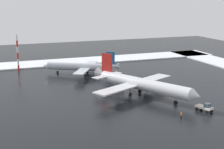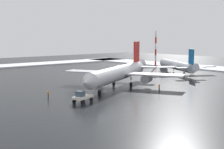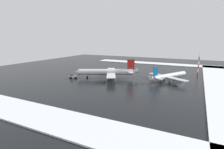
{
  "view_description": "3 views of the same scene",
  "coord_description": "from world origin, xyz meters",
  "px_view_note": "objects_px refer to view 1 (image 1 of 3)",
  "views": [
    {
      "loc": [
        34.76,
        103.17,
        30.16
      ],
      "look_at": [
        -4.16,
        0.37,
        4.83
      ],
      "focal_mm": 55.0,
      "sensor_mm": 36.0,
      "label": 1
    },
    {
      "loc": [
        -73.6,
        71.36,
        13.57
      ],
      "look_at": [
        -1.85,
        7.35,
        2.45
      ],
      "focal_mm": 55.0,
      "sensor_mm": 36.0,
      "label": 2
    },
    {
      "loc": [
        -103.0,
        -37.8,
        24.19
      ],
      "look_at": [
        -9.0,
        8.58,
        2.46
      ],
      "focal_mm": 28.0,
      "sensor_mm": 36.0,
      "label": 3
    }
  ],
  "objects_px": {
    "pushback_tug": "(205,107)",
    "ground_crew_near_tug": "(165,87)",
    "antenna_mast": "(18,53)",
    "airplane_foreground_jet": "(82,67)",
    "ground_crew_mid_apron": "(181,115)",
    "airplane_far_rear": "(141,84)"
  },
  "relations": [
    {
      "from": "ground_crew_near_tug",
      "to": "antenna_mast",
      "type": "distance_m",
      "value": 62.97
    },
    {
      "from": "ground_crew_near_tug",
      "to": "antenna_mast",
      "type": "xyz_separation_m",
      "value": [
        41.82,
        -46.61,
        6.6
      ]
    },
    {
      "from": "airplane_foreground_jet",
      "to": "antenna_mast",
      "type": "height_order",
      "value": "antenna_mast"
    },
    {
      "from": "airplane_far_rear",
      "to": "antenna_mast",
      "type": "relative_size",
      "value": 2.42
    },
    {
      "from": "airplane_foreground_jet",
      "to": "pushback_tug",
      "type": "bearing_deg",
      "value": 139.04
    },
    {
      "from": "ground_crew_mid_apron",
      "to": "ground_crew_near_tug",
      "type": "xyz_separation_m",
      "value": [
        -9.59,
        -25.22,
        0.0
      ]
    },
    {
      "from": "airplane_far_rear",
      "to": "antenna_mast",
      "type": "height_order",
      "value": "antenna_mast"
    },
    {
      "from": "pushback_tug",
      "to": "airplane_foreground_jet",
      "type": "bearing_deg",
      "value": 179.63
    },
    {
      "from": "pushback_tug",
      "to": "antenna_mast",
      "type": "relative_size",
      "value": 0.33
    },
    {
      "from": "airplane_far_rear",
      "to": "antenna_mast",
      "type": "distance_m",
      "value": 59.3
    },
    {
      "from": "ground_crew_near_tug",
      "to": "antenna_mast",
      "type": "relative_size",
      "value": 0.11
    },
    {
      "from": "airplane_far_rear",
      "to": "ground_crew_mid_apron",
      "type": "relative_size",
      "value": 21.38
    },
    {
      "from": "pushback_tug",
      "to": "ground_crew_near_tug",
      "type": "bearing_deg",
      "value": 159.1
    },
    {
      "from": "airplane_far_rear",
      "to": "ground_crew_near_tug",
      "type": "bearing_deg",
      "value": 82.52
    },
    {
      "from": "pushback_tug",
      "to": "ground_crew_near_tug",
      "type": "relative_size",
      "value": 2.96
    },
    {
      "from": "ground_crew_near_tug",
      "to": "airplane_foreground_jet",
      "type": "bearing_deg",
      "value": 42.3
    },
    {
      "from": "airplane_far_rear",
      "to": "ground_crew_mid_apron",
      "type": "bearing_deg",
      "value": -24.11
    },
    {
      "from": "ground_crew_near_tug",
      "to": "ground_crew_mid_apron",
      "type": "bearing_deg",
      "value": 170.4
    },
    {
      "from": "pushback_tug",
      "to": "ground_crew_near_tug",
      "type": "xyz_separation_m",
      "value": [
        -0.72,
        -22.76,
        -0.31
      ]
    },
    {
      "from": "airplane_foreground_jet",
      "to": "antenna_mast",
      "type": "relative_size",
      "value": 1.85
    },
    {
      "from": "ground_crew_near_tug",
      "to": "antenna_mast",
      "type": "height_order",
      "value": "antenna_mast"
    },
    {
      "from": "airplane_foreground_jet",
      "to": "pushback_tug",
      "type": "xyz_separation_m",
      "value": [
        -18.52,
        54.67,
        -1.75
      ]
    }
  ]
}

